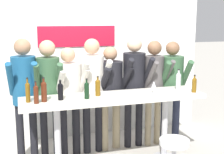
% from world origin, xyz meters
% --- Properties ---
extents(back_wall, '(4.20, 0.12, 2.67)m').
position_xyz_m(back_wall, '(-0.00, 1.40, 1.34)').
color(back_wall, silver).
rests_on(back_wall, ground_plane).
extents(tasting_table, '(2.60, 0.62, 1.06)m').
position_xyz_m(tasting_table, '(0.00, 0.00, 0.91)').
color(tasting_table, silver).
rests_on(tasting_table, ground_plane).
extents(person_far_left, '(0.46, 0.59, 1.85)m').
position_xyz_m(person_far_left, '(-1.20, 0.56, 1.16)').
color(person_far_left, black).
rests_on(person_far_left, ground_plane).
extents(person_left, '(0.44, 0.57, 1.82)m').
position_xyz_m(person_left, '(-0.85, 0.52, 1.14)').
color(person_left, black).
rests_on(person_left, ground_plane).
extents(person_center_left, '(0.52, 0.61, 1.70)m').
position_xyz_m(person_center_left, '(-0.55, 0.53, 1.05)').
color(person_center_left, black).
rests_on(person_center_left, ground_plane).
extents(person_center, '(0.46, 0.58, 1.83)m').
position_xyz_m(person_center, '(-0.18, 0.55, 1.14)').
color(person_center, black).
rests_on(person_center, ground_plane).
extents(person_center_right, '(0.53, 0.62, 1.70)m').
position_xyz_m(person_center_right, '(0.12, 0.58, 1.04)').
color(person_center_right, gray).
rests_on(person_center_right, ground_plane).
extents(person_right, '(0.43, 0.56, 1.84)m').
position_xyz_m(person_right, '(0.52, 0.57, 1.15)').
color(person_right, black).
rests_on(person_right, ground_plane).
extents(person_far_right, '(0.42, 0.55, 1.77)m').
position_xyz_m(person_far_right, '(0.86, 0.53, 1.12)').
color(person_far_right, gray).
rests_on(person_far_right, ground_plane).
extents(person_rightmost, '(0.49, 0.59, 1.75)m').
position_xyz_m(person_rightmost, '(1.18, 0.53, 1.08)').
color(person_rightmost, '#23283D').
rests_on(person_rightmost, ground_plane).
extents(wine_bottle_0, '(0.07, 0.07, 0.28)m').
position_xyz_m(wine_bottle_0, '(-0.22, 0.06, 1.19)').
color(wine_bottle_0, brown).
rests_on(wine_bottle_0, tasting_table).
extents(wine_bottle_1, '(0.07, 0.07, 0.27)m').
position_xyz_m(wine_bottle_1, '(-0.75, -0.01, 1.18)').
color(wine_bottle_1, black).
rests_on(wine_bottle_1, tasting_table).
extents(wine_bottle_2, '(0.07, 0.07, 0.28)m').
position_xyz_m(wine_bottle_2, '(-0.40, -0.05, 1.18)').
color(wine_bottle_2, black).
rests_on(wine_bottle_2, tasting_table).
extents(wine_bottle_3, '(0.07, 0.07, 0.32)m').
position_xyz_m(wine_bottle_3, '(1.04, 0.05, 1.20)').
color(wine_bottle_3, '#B7BCC1').
rests_on(wine_bottle_3, tasting_table).
extents(wine_bottle_4, '(0.07, 0.07, 0.33)m').
position_xyz_m(wine_bottle_4, '(-0.97, -0.04, 1.21)').
color(wine_bottle_4, '#4C1E0F').
rests_on(wine_bottle_4, tasting_table).
extents(wine_bottle_5, '(0.06, 0.06, 0.33)m').
position_xyz_m(wine_bottle_5, '(-1.17, -0.01, 1.20)').
color(wine_bottle_5, brown).
rests_on(wine_bottle_5, tasting_table).
extents(wine_bottle_6, '(0.07, 0.07, 0.26)m').
position_xyz_m(wine_bottle_6, '(1.19, -0.15, 1.18)').
color(wine_bottle_6, brown).
rests_on(wine_bottle_6, tasting_table).
extents(wine_bottle_7, '(0.06, 0.06, 0.29)m').
position_xyz_m(wine_bottle_7, '(-1.07, -0.10, 1.19)').
color(wine_bottle_7, '#4C1E0F').
rests_on(wine_bottle_7, tasting_table).
extents(wine_glass_0, '(0.07, 0.07, 0.18)m').
position_xyz_m(wine_glass_0, '(0.60, -0.03, 1.18)').
color(wine_glass_0, silver).
rests_on(wine_glass_0, tasting_table).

